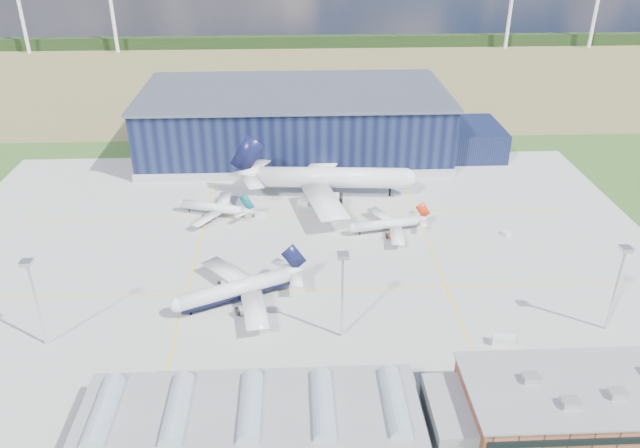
{
  "coord_description": "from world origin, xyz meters",
  "views": [
    {
      "loc": [
        -0.62,
        -150.46,
        93.59
      ],
      "look_at": [
        6.64,
        10.85,
        9.25
      ],
      "focal_mm": 35.0,
      "sensor_mm": 36.0,
      "label": 1
    }
  ],
  "objects_px": {
    "airliner_widebody": "(331,168)",
    "gse_cart_b": "(260,215)",
    "hangar": "(301,124)",
    "light_mast_east": "(619,275)",
    "light_mast_west": "(33,290)",
    "gse_tug_c": "(270,185)",
    "airliner_regional": "(212,203)",
    "gse_van_a": "(503,340)",
    "gse_van_c": "(589,369)",
    "airliner_navy": "(234,282)",
    "car_a": "(430,383)",
    "car_b": "(568,379)",
    "ops_building": "(580,404)",
    "gse_tug_b": "(392,378)",
    "airliner_red": "(387,220)",
    "gse_cart_a": "(506,233)",
    "light_mast_center": "(343,282)",
    "airstair": "(159,382)",
    "gse_van_b": "(304,202)"
  },
  "relations": [
    {
      "from": "airliner_widebody",
      "to": "gse_cart_b",
      "type": "bearing_deg",
      "value": -143.69
    },
    {
      "from": "hangar",
      "to": "light_mast_east",
      "type": "distance_m",
      "value": 144.23
    },
    {
      "from": "light_mast_west",
      "to": "gse_cart_b",
      "type": "height_order",
      "value": "light_mast_west"
    },
    {
      "from": "light_mast_west",
      "to": "gse_tug_c",
      "type": "relative_size",
      "value": 7.08
    },
    {
      "from": "airliner_regional",
      "to": "gse_tug_c",
      "type": "bearing_deg",
      "value": -110.71
    },
    {
      "from": "gse_van_a",
      "to": "gse_van_c",
      "type": "distance_m",
      "value": 19.16
    },
    {
      "from": "airliner_navy",
      "to": "airliner_widebody",
      "type": "relative_size",
      "value": 0.58
    },
    {
      "from": "gse_tug_c",
      "to": "car_a",
      "type": "bearing_deg",
      "value": -63.18
    },
    {
      "from": "car_b",
      "to": "gse_van_a",
      "type": "bearing_deg",
      "value": 61.77
    },
    {
      "from": "car_b",
      "to": "ops_building",
      "type": "bearing_deg",
      "value": -172.35
    },
    {
      "from": "airliner_widebody",
      "to": "car_a",
      "type": "relative_size",
      "value": 20.35
    },
    {
      "from": "gse_tug_b",
      "to": "gse_van_a",
      "type": "bearing_deg",
      "value": 23.25
    },
    {
      "from": "airliner_red",
      "to": "gse_cart_b",
      "type": "bearing_deg",
      "value": -28.78
    },
    {
      "from": "hangar",
      "to": "light_mast_west",
      "type": "height_order",
      "value": "hangar"
    },
    {
      "from": "gse_cart_a",
      "to": "car_a",
      "type": "height_order",
      "value": "gse_cart_a"
    },
    {
      "from": "light_mast_center",
      "to": "light_mast_east",
      "type": "height_order",
      "value": "same"
    },
    {
      "from": "airliner_navy",
      "to": "airliner_red",
      "type": "xyz_separation_m",
      "value": [
        44.56,
        36.56,
        -1.83
      ]
    },
    {
      "from": "airliner_red",
      "to": "airstair",
      "type": "relative_size",
      "value": 6.32
    },
    {
      "from": "light_mast_center",
      "to": "gse_van_c",
      "type": "relative_size",
      "value": 4.29
    },
    {
      "from": "hangar",
      "to": "airstair",
      "type": "bearing_deg",
      "value": -103.39
    },
    {
      "from": "gse_cart_a",
      "to": "gse_cart_b",
      "type": "bearing_deg",
      "value": 145.43
    },
    {
      "from": "ops_building",
      "to": "airliner_navy",
      "type": "xyz_separation_m",
      "value": [
        -71.54,
        45.44,
        1.51
      ]
    },
    {
      "from": "gse_van_a",
      "to": "car_b",
      "type": "height_order",
      "value": "gse_van_a"
    },
    {
      "from": "airliner_navy",
      "to": "airliner_regional",
      "type": "height_order",
      "value": "airliner_navy"
    },
    {
      "from": "ops_building",
      "to": "gse_van_c",
      "type": "relative_size",
      "value": 8.57
    },
    {
      "from": "hangar",
      "to": "airliner_navy",
      "type": "height_order",
      "value": "hangar"
    },
    {
      "from": "ops_building",
      "to": "airliner_red",
      "type": "relative_size",
      "value": 1.67
    },
    {
      "from": "airliner_red",
      "to": "hangar",
      "type": "bearing_deg",
      "value": -82.28
    },
    {
      "from": "airliner_widebody",
      "to": "airliner_regional",
      "type": "distance_m",
      "value": 42.94
    },
    {
      "from": "light_mast_west",
      "to": "car_a",
      "type": "relative_size",
      "value": 7.06
    },
    {
      "from": "gse_cart_a",
      "to": "gse_van_b",
      "type": "height_order",
      "value": "gse_van_b"
    },
    {
      "from": "light_mast_center",
      "to": "car_a",
      "type": "height_order",
      "value": "light_mast_center"
    },
    {
      "from": "light_mast_west",
      "to": "gse_tug_b",
      "type": "bearing_deg",
      "value": -11.34
    },
    {
      "from": "light_mast_west",
      "to": "light_mast_center",
      "type": "relative_size",
      "value": 1.0
    },
    {
      "from": "light_mast_east",
      "to": "gse_van_a",
      "type": "bearing_deg",
      "value": -169.59
    },
    {
      "from": "hangar",
      "to": "airstair",
      "type": "height_order",
      "value": "hangar"
    },
    {
      "from": "light_mast_west",
      "to": "gse_tug_c",
      "type": "height_order",
      "value": "light_mast_west"
    },
    {
      "from": "light_mast_west",
      "to": "airliner_red",
      "type": "bearing_deg",
      "value": 30.57
    },
    {
      "from": "hangar",
      "to": "airliner_red",
      "type": "xyz_separation_m",
      "value": [
        25.22,
        -72.8,
        -7.14
      ]
    },
    {
      "from": "hangar",
      "to": "airstair",
      "type": "distance_m",
      "value": 145.1
    },
    {
      "from": "airliner_navy",
      "to": "car_a",
      "type": "xyz_separation_m",
      "value": [
        44.47,
        -33.44,
        -5.75
      ]
    },
    {
      "from": "airliner_navy",
      "to": "car_b",
      "type": "height_order",
      "value": "airliner_navy"
    },
    {
      "from": "hangar",
      "to": "gse_van_b",
      "type": "height_order",
      "value": "hangar"
    },
    {
      "from": "airliner_regional",
      "to": "gse_van_a",
      "type": "xyz_separation_m",
      "value": [
        75.77,
        -71.31,
        -3.4
      ]
    },
    {
      "from": "airliner_navy",
      "to": "airstair",
      "type": "height_order",
      "value": "airliner_navy"
    },
    {
      "from": "gse_tug_b",
      "to": "gse_van_a",
      "type": "xyz_separation_m",
      "value": [
        28.14,
        11.03,
        0.56
      ]
    },
    {
      "from": "gse_tug_b",
      "to": "car_a",
      "type": "xyz_separation_m",
      "value": [
        8.15,
        -2.0,
        -0.04
      ]
    },
    {
      "from": "ops_building",
      "to": "gse_van_b",
      "type": "height_order",
      "value": "ops_building"
    },
    {
      "from": "airliner_navy",
      "to": "car_a",
      "type": "bearing_deg",
      "value": 118.17
    },
    {
      "from": "light_mast_center",
      "to": "gse_cart_a",
      "type": "relative_size",
      "value": 8.16
    }
  ]
}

